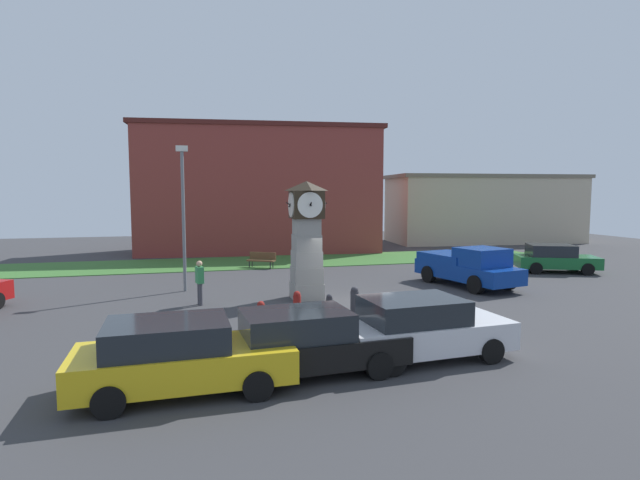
% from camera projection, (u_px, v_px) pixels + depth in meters
% --- Properties ---
extents(ground_plane, '(70.26, 70.26, 0.00)m').
position_uv_depth(ground_plane, '(352.00, 306.00, 18.84)').
color(ground_plane, '#38383A').
extents(clock_tower, '(1.68, 1.66, 4.74)m').
position_uv_depth(clock_tower, '(307.00, 238.00, 19.97)').
color(clock_tower, gray).
rests_on(clock_tower, ground_plane).
extents(bollard_near_tower, '(0.25, 0.25, 0.98)m').
position_uv_depth(bollard_near_tower, '(261.00, 317.00, 15.19)').
color(bollard_near_tower, maroon).
rests_on(bollard_near_tower, ground_plane).
extents(bollard_mid_row, '(0.25, 0.25, 1.09)m').
position_uv_depth(bollard_mid_row, '(297.00, 307.00, 16.22)').
color(bollard_mid_row, maroon).
rests_on(bollard_mid_row, ground_plane).
extents(bollard_far_row, '(0.23, 0.23, 0.84)m').
position_uv_depth(bollard_far_row, '(329.00, 306.00, 16.97)').
color(bollard_far_row, '#333338').
rests_on(bollard_far_row, ground_plane).
extents(bollard_end_row, '(0.29, 0.29, 0.96)m').
position_uv_depth(bollard_end_row, '(355.00, 299.00, 17.74)').
color(bollard_end_row, '#333338').
rests_on(bollard_end_row, ground_plane).
extents(car_navy_sedan, '(4.63, 2.21, 1.57)m').
position_uv_depth(car_navy_sedan, '(180.00, 355.00, 10.64)').
color(car_navy_sedan, gold).
rests_on(car_navy_sedan, ground_plane).
extents(car_near_tower, '(4.58, 2.18, 1.52)m').
position_uv_depth(car_near_tower, '(306.00, 342.00, 11.69)').
color(car_near_tower, black).
rests_on(car_near_tower, ground_plane).
extents(car_by_building, '(4.54, 2.32, 1.58)m').
position_uv_depth(car_by_building, '(421.00, 327.00, 12.84)').
color(car_by_building, silver).
rests_on(car_by_building, ground_plane).
extents(car_silver_hatch, '(4.53, 3.32, 1.50)m').
position_uv_depth(car_silver_hatch, '(555.00, 258.00, 26.91)').
color(car_silver_hatch, '#19602D').
rests_on(car_silver_hatch, ground_plane).
extents(pickup_truck, '(3.06, 5.44, 1.85)m').
position_uv_depth(pickup_truck, '(467.00, 266.00, 22.82)').
color(pickup_truck, navy).
rests_on(pickup_truck, ground_plane).
extents(bench, '(1.65, 1.27, 0.90)m').
position_uv_depth(bench, '(262.00, 259.00, 28.40)').
color(bench, brown).
rests_on(bench, ground_plane).
extents(pedestrian_near_bench, '(0.33, 0.45, 1.71)m').
position_uv_depth(pedestrian_near_bench, '(200.00, 280.00, 18.95)').
color(pedestrian_near_bench, '#3F3F47').
rests_on(pedestrian_near_bench, ground_plane).
extents(street_lamp_near_road, '(0.50, 0.24, 6.27)m').
position_uv_depth(street_lamp_near_road, '(183.00, 208.00, 21.42)').
color(street_lamp_near_road, slate).
rests_on(street_lamp_near_road, ground_plane).
extents(warehouse_blue_far, '(17.94, 8.07, 9.07)m').
position_uv_depth(warehouse_blue_far, '(260.00, 189.00, 36.49)').
color(warehouse_blue_far, maroon).
rests_on(warehouse_blue_far, ground_plane).
extents(storefront_low_left, '(17.12, 7.82, 5.85)m').
position_uv_depth(storefront_low_left, '(484.00, 209.00, 43.77)').
color(storefront_low_left, '#B7A88E').
rests_on(storefront_low_left, ground_plane).
extents(grass_verge_far, '(42.16, 5.80, 0.04)m').
position_uv_depth(grass_verge_far, '(225.00, 263.00, 30.29)').
color(grass_verge_far, '#386B2D').
rests_on(grass_verge_far, ground_plane).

